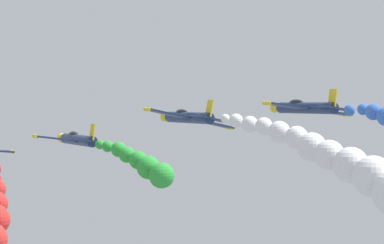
% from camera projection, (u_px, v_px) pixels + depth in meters
% --- Properties ---
extents(airplane_left_inner, '(9.53, 10.35, 2.65)m').
position_uv_depth(airplane_left_inner, '(78.00, 140.00, 82.39)').
color(airplane_left_inner, navy).
extents(smoke_trail_left_inner, '(3.02, 12.65, 3.64)m').
position_uv_depth(smoke_trail_left_inner, '(143.00, 164.00, 69.16)').
color(smoke_trail_left_inner, green).
extents(airplane_right_inner, '(9.43, 10.35, 2.99)m').
position_uv_depth(airplane_right_inner, '(188.00, 117.00, 78.80)').
color(airplane_right_inner, navy).
extents(smoke_trail_right_inner, '(3.23, 27.16, 7.26)m').
position_uv_depth(smoke_trail_right_inner, '(359.00, 173.00, 55.07)').
color(smoke_trail_right_inner, white).
extents(airplane_left_outer, '(9.53, 10.35, 2.63)m').
position_uv_depth(airplane_left_outer, '(305.00, 108.00, 76.82)').
color(airplane_left_outer, navy).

